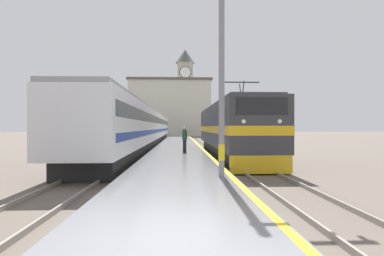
# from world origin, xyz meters

# --- Properties ---
(ground_plane) EXTENTS (200.00, 200.00, 0.00)m
(ground_plane) POSITION_xyz_m (0.00, 30.00, 0.00)
(ground_plane) COLOR #60564C
(platform) EXTENTS (4.34, 140.00, 0.31)m
(platform) POSITION_xyz_m (0.00, 25.00, 0.16)
(platform) COLOR slate
(platform) RESTS_ON ground
(rail_track_near) EXTENTS (2.84, 140.00, 0.16)m
(rail_track_near) POSITION_xyz_m (3.69, 25.00, 0.03)
(rail_track_near) COLOR #60564C
(rail_track_near) RESTS_ON ground
(rail_track_far) EXTENTS (2.84, 140.00, 0.16)m
(rail_track_far) POSITION_xyz_m (-3.67, 25.00, 0.03)
(rail_track_far) COLOR #60564C
(rail_track_far) RESTS_ON ground
(locomotive_train) EXTENTS (2.92, 16.92, 4.77)m
(locomotive_train) POSITION_xyz_m (3.69, 16.11, 1.94)
(locomotive_train) COLOR black
(locomotive_train) RESTS_ON ground
(passenger_train) EXTENTS (2.92, 49.29, 3.90)m
(passenger_train) POSITION_xyz_m (-3.67, 29.88, 2.10)
(passenger_train) COLOR black
(passenger_train) RESTS_ON ground
(catenary_mast) EXTENTS (2.34, 0.24, 8.70)m
(catenary_mast) POSITION_xyz_m (1.75, 5.80, 4.70)
(catenary_mast) COLOR gray
(catenary_mast) RESTS_ON platform
(person_on_platform) EXTENTS (0.34, 0.34, 1.87)m
(person_on_platform) POSITION_xyz_m (0.47, 16.50, 1.30)
(person_on_platform) COLOR #23232D
(person_on_platform) RESTS_ON platform
(clock_tower) EXTENTS (5.00, 5.00, 22.75)m
(clock_tower) POSITION_xyz_m (1.60, 74.28, 12.17)
(clock_tower) COLOR #ADA393
(clock_tower) RESTS_ON ground
(station_building) EXTENTS (18.92, 6.87, 13.09)m
(station_building) POSITION_xyz_m (-2.05, 63.77, 6.57)
(station_building) COLOR beige
(station_building) RESTS_ON ground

